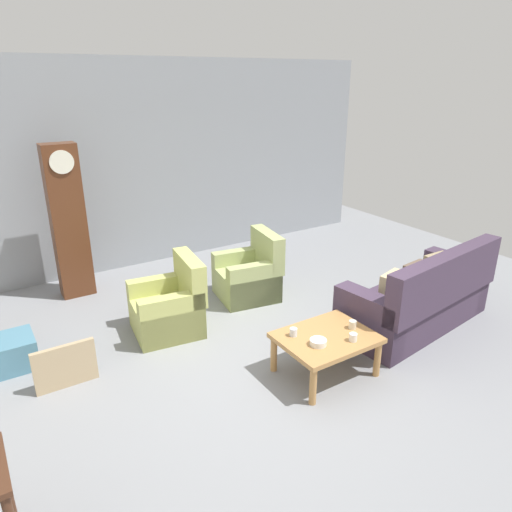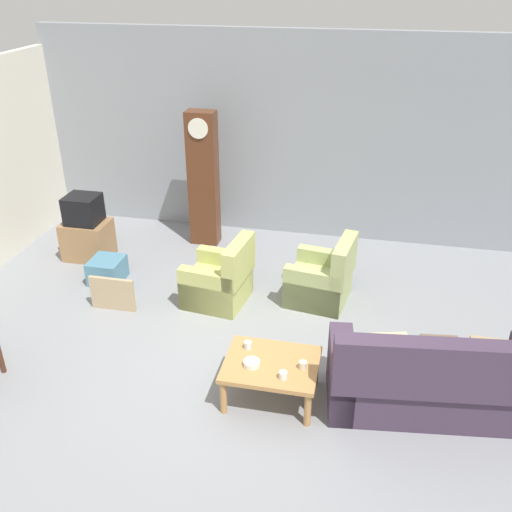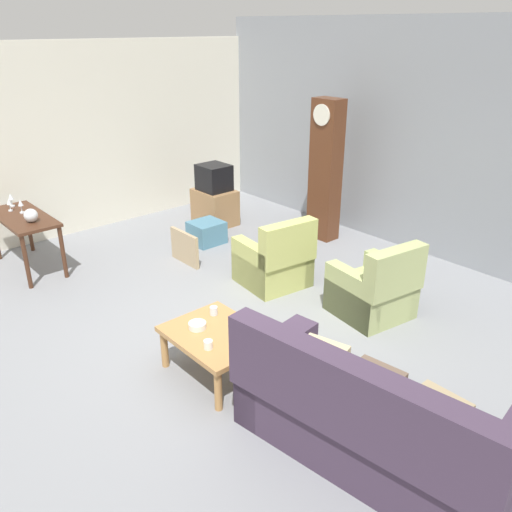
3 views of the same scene
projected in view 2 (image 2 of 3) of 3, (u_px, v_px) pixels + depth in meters
name	position (u px, v px, depth m)	size (l,w,h in m)	color
ground_plane	(251.00, 362.00, 6.41)	(10.40, 10.40, 0.00)	gray
garage_door_wall	(300.00, 138.00, 8.77)	(8.40, 0.16, 3.20)	gray
couch_floral	(435.00, 382.00, 5.58)	(2.19, 1.13, 1.04)	#423347
armchair_olive_near	(220.00, 281.00, 7.42)	(0.88, 0.86, 0.92)	#B7BC66
armchair_olive_far	(322.00, 280.00, 7.44)	(0.90, 0.87, 0.92)	tan
coffee_table_wood	(271.00, 367.00, 5.73)	(0.96, 0.76, 0.44)	#B27F47
grandfather_clock	(203.00, 179.00, 8.66)	(0.44, 0.30, 2.12)	#562D19
tv_stand_cabinet	(88.00, 240.00, 8.55)	(0.68, 0.52, 0.58)	#997047
tv_crt	(83.00, 209.00, 8.31)	(0.48, 0.44, 0.42)	black
framed_picture_leaning	(113.00, 294.00, 7.28)	(0.60, 0.05, 0.46)	tan
storage_box_blue	(107.00, 270.00, 7.97)	(0.44, 0.47, 0.34)	teal
cup_white_porcelain	(283.00, 375.00, 5.47)	(0.08, 0.08, 0.08)	white
cup_blue_rimmed	(248.00, 345.00, 5.89)	(0.08, 0.08, 0.08)	silver
cup_cream_tall	(303.00, 365.00, 5.60)	(0.08, 0.08, 0.09)	beige
bowl_white_stacked	(252.00, 363.00, 5.65)	(0.17, 0.17, 0.06)	white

